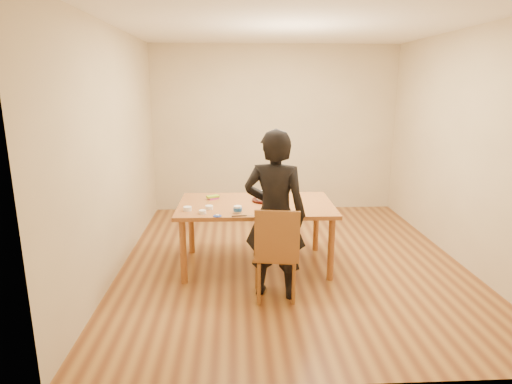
{
  "coord_description": "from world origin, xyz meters",
  "views": [
    {
      "loc": [
        -0.66,
        -4.82,
        2.06
      ],
      "look_at": [
        -0.43,
        -0.19,
        0.9
      ],
      "focal_mm": 30.0,
      "sensor_mm": 36.0,
      "label": 1
    }
  ],
  "objects_px": {
    "dining_table": "(256,205)",
    "cake": "(266,196)",
    "dining_chair": "(275,254)",
    "cake_plate": "(265,200)",
    "person": "(275,215)"
  },
  "relations": [
    {
      "from": "dining_table",
      "to": "cake",
      "type": "height_order",
      "value": "cake"
    },
    {
      "from": "dining_table",
      "to": "dining_chair",
      "type": "xyz_separation_m",
      "value": [
        0.15,
        -0.78,
        -0.28
      ]
    },
    {
      "from": "dining_chair",
      "to": "cake_plate",
      "type": "bearing_deg",
      "value": 101.41
    },
    {
      "from": "dining_table",
      "to": "person",
      "type": "relative_size",
      "value": 1.05
    },
    {
      "from": "dining_table",
      "to": "cake",
      "type": "xyz_separation_m",
      "value": [
        0.12,
        0.11,
        0.08
      ]
    },
    {
      "from": "dining_chair",
      "to": "cake_plate",
      "type": "distance_m",
      "value": 0.94
    },
    {
      "from": "cake_plate",
      "to": "cake",
      "type": "xyz_separation_m",
      "value": [
        0.0,
        0.0,
        0.05
      ]
    },
    {
      "from": "cake_plate",
      "to": "dining_chair",
      "type": "bearing_deg",
      "value": -87.95
    },
    {
      "from": "dining_chair",
      "to": "cake_plate",
      "type": "relative_size",
      "value": 1.25
    },
    {
      "from": "dining_table",
      "to": "person",
      "type": "height_order",
      "value": "person"
    },
    {
      "from": "cake",
      "to": "dining_chair",
      "type": "bearing_deg",
      "value": -87.95
    },
    {
      "from": "cake",
      "to": "person",
      "type": "distance_m",
      "value": 0.84
    },
    {
      "from": "dining_chair",
      "to": "cake",
      "type": "bearing_deg",
      "value": 101.41
    },
    {
      "from": "cake_plate",
      "to": "cake",
      "type": "bearing_deg",
      "value": 0.0
    },
    {
      "from": "dining_table",
      "to": "dining_chair",
      "type": "bearing_deg",
      "value": -78.18
    }
  ]
}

